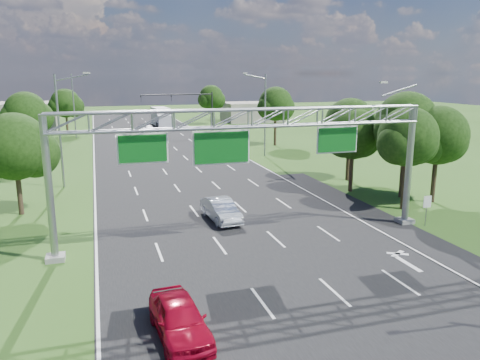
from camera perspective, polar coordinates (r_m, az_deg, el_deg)
name	(u,v)px	position (r m, az deg, el deg)	size (l,w,h in m)	color
ground	(189,179)	(45.93, -6.21, 0.15)	(220.00, 220.00, 0.00)	#2E5218
road	(189,179)	(45.93, -6.21, 0.15)	(18.00, 180.00, 0.02)	black
road_flare	(372,216)	(35.11, 15.75, -4.26)	(3.00, 30.00, 0.02)	black
sign_gantry	(251,128)	(27.63, 1.39, 6.31)	(23.50, 1.00, 9.56)	gray
regulatory_sign	(427,204)	(33.63, 21.85, -2.79)	(0.60, 0.08, 2.10)	gray
traffic_signal	(192,103)	(80.75, -5.87, 9.33)	(12.21, 0.24, 7.00)	black
streetlight_l_near	(61,125)	(44.34, -20.95, 6.24)	(2.97, 0.22, 10.16)	gray
streetlight_l_far	(75,102)	(79.20, -19.48, 8.90)	(2.97, 0.22, 10.16)	gray
streetlight_r_mid	(264,111)	(57.68, 2.89, 8.40)	(2.97, 0.22, 10.16)	gray
tree_cluster_right	(389,132)	(40.79, 17.73, 5.59)	(9.91, 14.60, 8.68)	#2D2116
tree_verge_la	(16,150)	(36.86, -25.63, 3.35)	(5.76, 4.80, 7.40)	#2D2116
tree_verge_lb	(27,115)	(59.72, -24.56, 7.26)	(5.76, 4.80, 8.06)	#2D2116
tree_verge_lc	(66,105)	(84.33, -20.45, 8.61)	(5.76, 4.80, 7.62)	#2D2116
tree_verge_rd	(276,106)	(66.86, 4.40, 9.04)	(5.76, 4.80, 8.28)	#2D2116
tree_verge_re	(211,98)	(94.89, -3.50, 9.90)	(5.76, 4.80, 7.84)	#2D2116
building_left	(16,117)	(93.33, -25.69, 6.96)	(14.00, 10.00, 5.00)	gray
building_right	(252,112)	(101.67, 1.49, 8.31)	(12.00, 9.00, 4.00)	gray
red_coupe	(180,318)	(19.01, -7.38, -16.39)	(1.85, 4.59, 1.56)	#AA0721
silver_sedan	(221,210)	(32.65, -2.35, -3.66)	(1.62, 4.65, 1.53)	silver
car_queue_a	(150,130)	(80.93, -10.95, 5.95)	(1.79, 4.40, 1.28)	silver
car_queue_b	(149,136)	(74.29, -11.06, 5.27)	(1.79, 3.88, 1.08)	black
car_queue_d	(230,148)	(59.91, -1.28, 3.88)	(1.49, 4.26, 1.40)	silver
box_truck	(161,117)	(93.13, -9.55, 7.53)	(3.14, 9.47, 3.53)	silver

